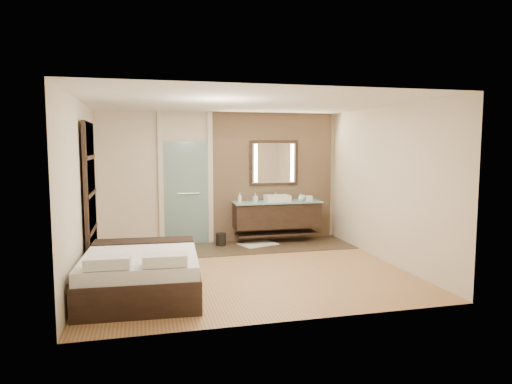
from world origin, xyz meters
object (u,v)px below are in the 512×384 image
object	(u,v)px
mirror_unit	(274,163)
waste_bin	(221,240)
vanity	(277,215)
bed	(142,273)

from	to	relation	value
mirror_unit	waste_bin	xyz separation A→B (m)	(-1.20, -0.31, -1.52)
vanity	bed	distance (m)	3.92
bed	waste_bin	size ratio (longest dim) A/B	7.71
mirror_unit	waste_bin	distance (m)	1.96
bed	waste_bin	world-z (taller)	bed
vanity	waste_bin	size ratio (longest dim) A/B	7.18
vanity	mirror_unit	distance (m)	1.10
bed	vanity	bearing A→B (deg)	48.73
vanity	mirror_unit	world-z (taller)	mirror_unit
mirror_unit	bed	bearing A→B (deg)	-132.29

